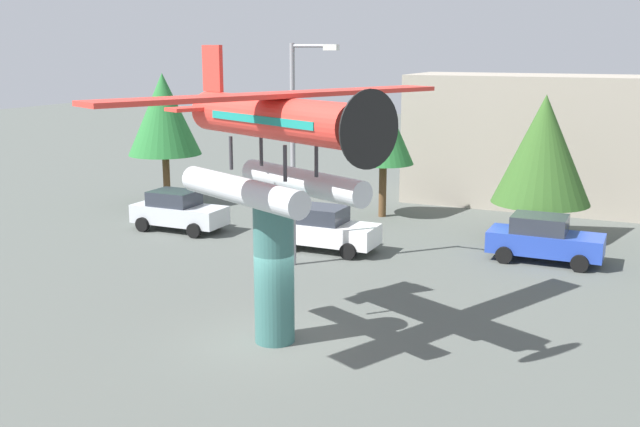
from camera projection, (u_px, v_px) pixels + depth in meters
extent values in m
plane|color=#515651|center=(275.00, 341.00, 20.56)|extent=(140.00, 140.00, 0.00)
cylinder|color=#386B66|center=(274.00, 271.00, 20.12)|extent=(1.10, 1.10, 4.00)
cylinder|color=silver|center=(241.00, 191.00, 18.98)|extent=(4.64, 2.69, 0.70)
cylinder|color=#333338|center=(285.00, 163.00, 18.22)|extent=(0.13, 0.13, 0.90)
cylinder|color=#333338|center=(231.00, 153.00, 20.01)|extent=(0.13, 0.13, 0.90)
cylinder|color=silver|center=(302.00, 182.00, 20.23)|extent=(4.64, 2.69, 0.70)
cylinder|color=#333338|center=(316.00, 160.00, 18.85)|extent=(0.13, 0.13, 0.90)
cylinder|color=#333338|center=(261.00, 150.00, 20.64)|extent=(0.13, 0.13, 0.90)
cylinder|color=red|center=(272.00, 118.00, 19.21)|extent=(6.07, 3.65, 1.10)
cube|color=teal|center=(276.00, 118.00, 19.06)|extent=(4.41, 2.89, 0.20)
cone|color=#262628|center=(357.00, 128.00, 16.79)|extent=(1.01, 1.09, 0.88)
cylinder|color=black|center=(370.00, 129.00, 16.49)|extent=(0.81, 1.64, 1.80)
cube|color=red|center=(281.00, 95.00, 18.78)|extent=(5.45, 9.87, 0.12)
cube|color=red|center=(214.00, 107.00, 21.28)|extent=(1.83, 2.83, 0.10)
cube|color=red|center=(213.00, 68.00, 21.04)|extent=(0.86, 0.49, 1.30)
cube|color=silver|center=(180.00, 214.00, 32.85)|extent=(4.20, 1.70, 0.80)
cube|color=#2D333D|center=(174.00, 198.00, 32.79)|extent=(2.00, 1.56, 0.64)
cylinder|color=black|center=(194.00, 231.00, 31.59)|extent=(0.64, 0.22, 0.64)
cylinder|color=black|center=(217.00, 222.00, 33.19)|extent=(0.64, 0.22, 0.64)
cylinder|color=black|center=(143.00, 224.00, 32.69)|extent=(0.64, 0.22, 0.64)
cylinder|color=black|center=(167.00, 216.00, 34.28)|extent=(0.64, 0.22, 0.64)
cube|color=white|center=(325.00, 233.00, 29.61)|extent=(4.20, 1.70, 0.80)
cube|color=#2D333D|center=(320.00, 214.00, 29.56)|extent=(2.00, 1.56, 0.64)
cylinder|color=black|center=(348.00, 251.00, 28.35)|extent=(0.64, 0.22, 0.64)
cylinder|color=black|center=(365.00, 241.00, 29.95)|extent=(0.64, 0.22, 0.64)
cylinder|color=black|center=(285.00, 244.00, 29.45)|extent=(0.64, 0.22, 0.64)
cylinder|color=black|center=(305.00, 234.00, 31.05)|extent=(0.64, 0.22, 0.64)
cube|color=#2847B7|center=(545.00, 243.00, 28.03)|extent=(4.20, 1.70, 0.80)
cube|color=#2D333D|center=(540.00, 224.00, 27.97)|extent=(2.00, 1.56, 0.64)
cylinder|color=black|center=(579.00, 264.00, 26.77)|extent=(0.64, 0.22, 0.64)
cylinder|color=black|center=(584.00, 251.00, 28.37)|extent=(0.64, 0.22, 0.64)
cylinder|color=black|center=(504.00, 255.00, 27.87)|extent=(0.64, 0.22, 0.64)
cylinder|color=black|center=(513.00, 244.00, 29.46)|extent=(0.64, 0.22, 0.64)
cylinder|color=gray|center=(293.00, 157.00, 26.88)|extent=(0.18, 0.18, 8.09)
cylinder|color=gray|center=(313.00, 46.00, 25.69)|extent=(1.60, 0.12, 0.12)
cube|color=silver|center=(331.00, 47.00, 25.42)|extent=(0.50, 0.28, 0.20)
cube|color=#9E9384|center=(529.00, 140.00, 38.10)|extent=(12.10, 5.21, 6.59)
cylinder|color=brown|center=(167.00, 179.00, 38.31)|extent=(0.36, 0.36, 2.59)
cone|color=#287033|center=(164.00, 114.00, 37.58)|extent=(3.70, 3.70, 4.11)
cylinder|color=brown|center=(383.00, 190.00, 35.42)|extent=(0.36, 0.36, 2.56)
cone|color=#287033|center=(384.00, 130.00, 34.79)|extent=(2.88, 2.88, 3.20)
cylinder|color=brown|center=(538.00, 221.00, 31.31)|extent=(0.36, 0.36, 1.57)
cone|color=#335B23|center=(543.00, 149.00, 30.65)|extent=(4.06, 4.06, 4.51)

